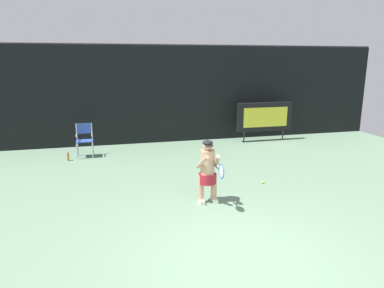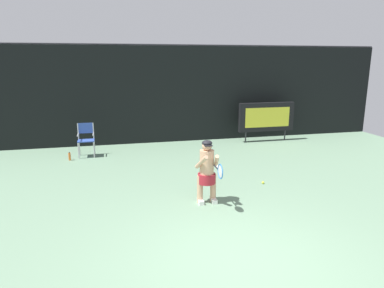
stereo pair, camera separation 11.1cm
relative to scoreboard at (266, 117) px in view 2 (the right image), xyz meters
name	(u,v)px [view 2 (the right image)]	position (x,y,z in m)	size (l,w,h in m)	color
ground	(245,269)	(-3.98, -7.89, -0.96)	(18.00, 22.00, 0.03)	slate
backdrop_screen	(160,95)	(-3.98, 0.80, 0.86)	(18.00, 0.12, 3.66)	black
scoreboard	(266,117)	(0.00, 0.00, 0.00)	(2.20, 0.21, 1.50)	black
umpire_chair	(86,138)	(-6.66, -0.68, -0.33)	(0.52, 0.44, 1.08)	#B7B7BC
water_bottle	(70,157)	(-7.17, -1.09, -0.82)	(0.07, 0.07, 0.27)	orange
tennis_player	(207,170)	(-3.87, -5.30, -0.19)	(0.53, 0.60, 1.41)	white
tennis_racket	(220,171)	(-3.75, -5.84, -0.06)	(0.03, 0.60, 0.31)	black
tennis_ball_loose	(263,183)	(-2.15, -4.49, -0.91)	(0.07, 0.07, 0.07)	#CCDB3D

